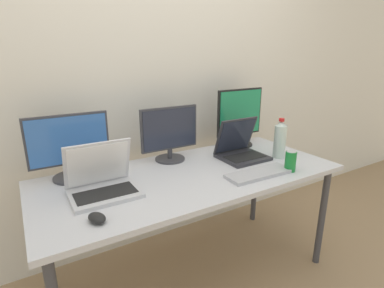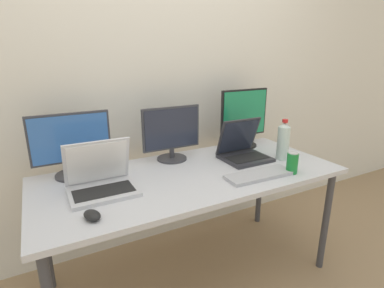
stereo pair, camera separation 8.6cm
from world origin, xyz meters
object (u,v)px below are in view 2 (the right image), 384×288
object	(u,v)px
monitor_left	(71,144)
laptop_secondary	(243,150)
work_desk	(192,182)
monitor_right	(244,118)
keyboard_main	(260,175)
water_bottle	(283,141)
laptop_silver	(101,180)
monitor_center	(172,133)
soda_can_near_keyboard	(292,163)
mouse_by_keyboard	(92,215)

from	to	relation	value
monitor_left	laptop_secondary	distance (m)	1.07
work_desk	laptop_secondary	size ratio (longest dim) A/B	5.91
monitor_right	keyboard_main	xyz separation A→B (m)	(-0.28, -0.53, -0.21)
water_bottle	laptop_silver	bearing A→B (deg)	176.39
monitor_left	water_bottle	size ratio (longest dim) A/B	1.61
laptop_secondary	monitor_left	bearing A→B (deg)	168.32
monitor_center	monitor_right	distance (m)	0.61
keyboard_main	soda_can_near_keyboard	distance (m)	0.21
monitor_left	water_bottle	world-z (taller)	monitor_left
laptop_silver	work_desk	bearing A→B (deg)	-0.89
work_desk	monitor_right	xyz separation A→B (m)	(0.60, 0.30, 0.28)
monitor_center	monitor_left	bearing A→B (deg)	178.63
monitor_left	laptop_secondary	size ratio (longest dim) A/B	1.45
monitor_center	mouse_by_keyboard	size ratio (longest dim) A/B	4.07
monitor_left	soda_can_near_keyboard	world-z (taller)	monitor_left
monitor_left	soda_can_near_keyboard	size ratio (longest dim) A/B	3.46
monitor_center	soda_can_near_keyboard	distance (m)	0.77
soda_can_near_keyboard	work_desk	bearing A→B (deg)	152.19
laptop_secondary	keyboard_main	xyz separation A→B (m)	(-0.10, -0.30, -0.05)
work_desk	monitor_right	size ratio (longest dim) A/B	4.14
monitor_right	monitor_left	bearing A→B (deg)	-179.35
keyboard_main	water_bottle	world-z (taller)	water_bottle
keyboard_main	soda_can_near_keyboard	world-z (taller)	soda_can_near_keyboard
laptop_silver	soda_can_near_keyboard	distance (m)	1.08
keyboard_main	monitor_center	bearing A→B (deg)	125.23
laptop_silver	mouse_by_keyboard	xyz separation A→B (m)	(-0.09, -0.26, -0.04)
monitor_left	monitor_center	size ratio (longest dim) A/B	1.10
laptop_silver	water_bottle	bearing A→B (deg)	-3.61
monitor_center	keyboard_main	xyz separation A→B (m)	(0.33, -0.50, -0.17)
monitor_right	work_desk	bearing A→B (deg)	-153.45
monitor_left	mouse_by_keyboard	bearing A→B (deg)	-89.98
monitor_right	laptop_secondary	world-z (taller)	monitor_right
monitor_left	mouse_by_keyboard	xyz separation A→B (m)	(0.00, -0.54, -0.17)
mouse_by_keyboard	soda_can_near_keyboard	size ratio (longest dim) A/B	0.77
keyboard_main	monitor_right	bearing A→B (deg)	64.16
work_desk	keyboard_main	distance (m)	0.40
work_desk	monitor_center	xyz separation A→B (m)	(-0.01, 0.27, 0.24)
mouse_by_keyboard	work_desk	bearing A→B (deg)	4.91
monitor_center	keyboard_main	size ratio (longest dim) A/B	0.95
monitor_right	mouse_by_keyboard	bearing A→B (deg)	-155.67
work_desk	laptop_secondary	distance (m)	0.44
monitor_right	laptop_silver	bearing A→B (deg)	-165.49
monitor_center	water_bottle	distance (m)	0.74
work_desk	water_bottle	world-z (taller)	water_bottle
monitor_left	water_bottle	xyz separation A→B (m)	(1.27, -0.35, -0.07)
work_desk	laptop_silver	xyz separation A→B (m)	(-0.52, 0.01, 0.12)
water_bottle	keyboard_main	bearing A→B (deg)	-153.68
keyboard_main	mouse_by_keyboard	distance (m)	0.94
soda_can_near_keyboard	monitor_right	bearing A→B (deg)	82.64
laptop_secondary	soda_can_near_keyboard	xyz separation A→B (m)	(0.10, -0.34, 0.00)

